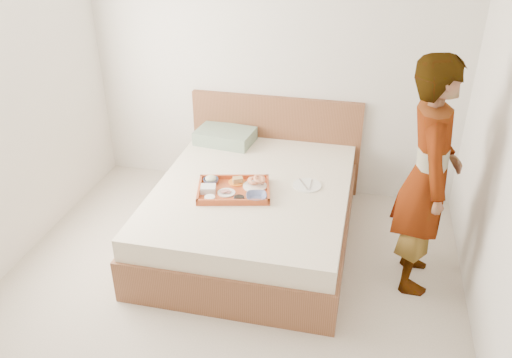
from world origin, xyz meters
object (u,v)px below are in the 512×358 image
at_px(dinner_plate, 307,185).
at_px(person, 428,177).
at_px(tray, 234,190).
at_px(bed, 253,213).

height_order(dinner_plate, person, person).
bearing_deg(tray, person, -16.30).
bearing_deg(bed, tray, -130.48).
bearing_deg(tray, bed, 36.32).
distance_m(bed, person, 1.47).
height_order(tray, person, person).
xyz_separation_m(bed, person, (1.32, -0.22, 0.62)).
height_order(bed, dinner_plate, dinner_plate).
xyz_separation_m(dinner_plate, person, (0.88, -0.31, 0.35)).
relative_size(tray, person, 0.32).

